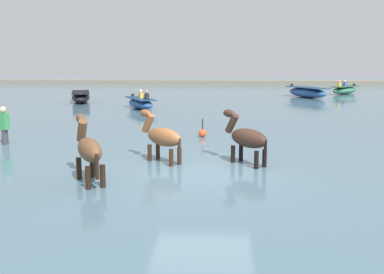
% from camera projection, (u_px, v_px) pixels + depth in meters
% --- Properties ---
extents(ground_plane, '(120.00, 120.00, 0.00)m').
position_uv_depth(ground_plane, '(203.00, 188.00, 10.90)').
color(ground_plane, '#756B56').
extents(water_surface, '(90.00, 90.00, 0.39)m').
position_uv_depth(water_surface, '(211.00, 122.00, 20.68)').
color(water_surface, '#476675').
rests_on(water_surface, ground).
extents(horse_lead_dark_bay, '(1.29, 1.42, 1.78)m').
position_uv_depth(horse_lead_dark_bay, '(247.00, 139.00, 11.63)').
color(horse_lead_dark_bay, '#382319').
rests_on(horse_lead_dark_bay, ground).
extents(horse_trailing_chestnut, '(1.41, 1.28, 1.76)m').
position_uv_depth(horse_trailing_chestnut, '(162.00, 138.00, 11.85)').
color(horse_trailing_chestnut, brown).
rests_on(horse_trailing_chestnut, ground).
extents(horse_flank_bay, '(1.12, 1.64, 1.87)m').
position_uv_depth(horse_flank_bay, '(89.00, 151.00, 9.93)').
color(horse_flank_bay, brown).
rests_on(horse_flank_bay, ground).
extents(boat_far_inshore, '(2.85, 3.73, 0.86)m').
position_uv_depth(boat_far_inshore, '(307.00, 92.00, 30.90)').
color(boat_far_inshore, '#28518E').
rests_on(boat_far_inshore, water_surface).
extents(boat_distant_east, '(2.73, 2.69, 1.08)m').
position_uv_depth(boat_distant_east, '(344.00, 90.00, 33.80)').
color(boat_distant_east, '#337556').
rests_on(boat_distant_east, water_surface).
extents(boat_distant_west, '(2.11, 3.71, 0.78)m').
position_uv_depth(boat_distant_west, '(81.00, 97.00, 27.76)').
color(boat_distant_west, black).
rests_on(boat_distant_west, water_surface).
extents(boat_mid_outer, '(2.25, 3.06, 1.05)m').
position_uv_depth(boat_mid_outer, '(141.00, 103.00, 24.30)').
color(boat_mid_outer, '#28518E').
rests_on(boat_mid_outer, water_surface).
extents(person_spectator_far, '(0.37, 0.30, 1.63)m').
position_uv_depth(person_spectator_far, '(4.00, 130.00, 14.30)').
color(person_spectator_far, '#383842').
rests_on(person_spectator_far, ground).
extents(channel_buoy, '(0.28, 0.28, 0.65)m').
position_uv_depth(channel_buoy, '(202.00, 133.00, 15.67)').
color(channel_buoy, '#E54C1E').
rests_on(channel_buoy, water_surface).
extents(far_shoreline, '(80.00, 2.40, 0.82)m').
position_uv_depth(far_shoreline, '(216.00, 84.00, 46.03)').
color(far_shoreline, '#706B5B').
rests_on(far_shoreline, ground).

